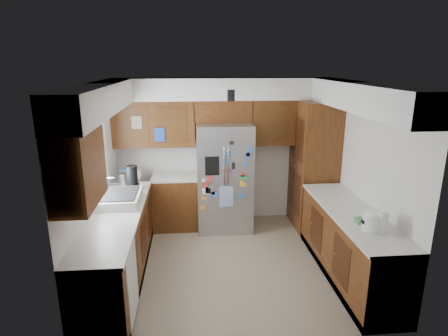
{
  "coord_description": "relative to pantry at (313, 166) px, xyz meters",
  "views": [
    {
      "loc": [
        -0.53,
        -4.73,
        2.76
      ],
      "look_at": [
        -0.08,
        0.35,
        1.3
      ],
      "focal_mm": 30.0,
      "sensor_mm": 36.0,
      "label": 1
    }
  ],
  "objects": [
    {
      "name": "fridge",
      "position": [
        -1.5,
        0.05,
        -0.17
      ],
      "size": [
        0.9,
        0.79,
        1.8
      ],
      "color": "#97979C",
      "rests_on": "ground"
    },
    {
      "name": "room_shell",
      "position": [
        -1.61,
        -0.79,
        0.75
      ],
      "size": [
        3.64,
        3.24,
        2.52
      ],
      "color": "silver",
      "rests_on": "ground"
    },
    {
      "name": "pantry",
      "position": [
        0.0,
        0.0,
        0.0
      ],
      "size": [
        0.6,
        0.9,
        2.15
      ],
      "primitive_type": "cube",
      "color": "#41220C",
      "rests_on": "ground"
    },
    {
      "name": "left_counter_clutter",
      "position": [
        -2.96,
        -0.32,
        -0.02
      ],
      "size": [
        0.36,
        0.93,
        0.38
      ],
      "color": "black",
      "rests_on": "left_counter_run"
    },
    {
      "name": "floor",
      "position": [
        -1.5,
        -1.15,
        -1.07
      ],
      "size": [
        3.6,
        3.6,
        0.0
      ],
      "primitive_type": "plane",
      "color": "gray",
      "rests_on": "ground"
    },
    {
      "name": "fridge_top_items",
      "position": [
        -1.57,
        0.25,
        1.2
      ],
      "size": [
        0.78,
        0.37,
        0.26
      ],
      "color": "#2E3DC0",
      "rests_on": "bridge_cabinet"
    },
    {
      "name": "sink_assembly",
      "position": [
        -3.0,
        -1.05,
        -0.09
      ],
      "size": [
        0.52,
        0.7,
        0.37
      ],
      "color": "white",
      "rests_on": "left_counter_run"
    },
    {
      "name": "left_counter_run",
      "position": [
        -2.86,
        -1.12,
        -0.65
      ],
      "size": [
        1.36,
        3.2,
        0.92
      ],
      "color": "#41220C",
      "rests_on": "ground"
    },
    {
      "name": "right_counter_run",
      "position": [
        0.0,
        -1.62,
        -0.65
      ],
      "size": [
        0.63,
        2.25,
        0.92
      ],
      "color": "#41220C",
      "rests_on": "ground"
    },
    {
      "name": "bridge_cabinet",
      "position": [
        -1.5,
        0.28,
        0.9
      ],
      "size": [
        0.96,
        0.34,
        0.35
      ],
      "primitive_type": "cube",
      "color": "#41220C",
      "rests_on": "fridge"
    },
    {
      "name": "paper_towel",
      "position": [
        0.05,
        -2.26,
        -0.03
      ],
      "size": [
        0.11,
        0.11,
        0.25
      ],
      "primitive_type": "cylinder",
      "color": "white",
      "rests_on": "right_counter_run"
    },
    {
      "name": "rice_cooker",
      "position": [
        -0.0,
        -2.17,
        -0.03
      ],
      "size": [
        0.28,
        0.27,
        0.24
      ],
      "color": "white",
      "rests_on": "right_counter_run"
    }
  ]
}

